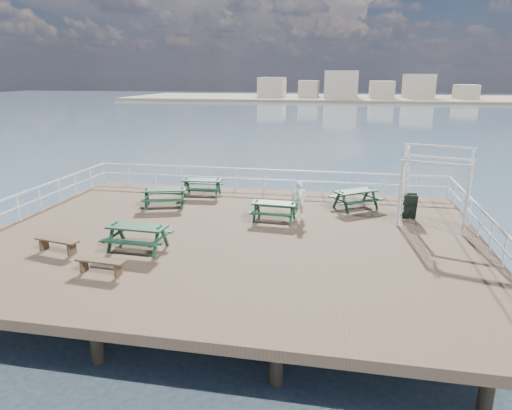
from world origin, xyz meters
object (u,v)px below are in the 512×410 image
Objects in this scene: picnic_table_d at (137,232)px; person at (300,200)px; flat_bench_far at (100,263)px; flat_bench_near at (57,242)px; picnic_table_b at (165,194)px; picnic_table_c at (356,195)px; picnic_table_e at (274,208)px; trellis_arbor at (435,191)px; picnic_table_a at (202,184)px.

person reaches higher than picnic_table_d.
flat_bench_far is at bearing -132.10° from person.
picnic_table_b is at bearing 87.00° from flat_bench_near.
picnic_table_b is 6.08m from person.
flat_bench_far is at bearing -18.55° from flat_bench_near.
picnic_table_c is 1.19× the size of picnic_table_d.
picnic_table_e is at bearing -153.31° from person.
picnic_table_c is 12.13m from flat_bench_near.
person is at bearing 33.79° from picnic_table_e.
person is (-5.17, 0.02, -0.64)m from trellis_arbor.
flat_bench_far is at bearing -95.93° from picnic_table_a.
picnic_table_e is 8.07m from flat_bench_near.
picnic_table_b is 5.21m from picnic_table_e.
picnic_table_a is 10.56m from trellis_arbor.
picnic_table_b is 1.49× the size of person.
picnic_table_d is 1.30× the size of flat_bench_far.
picnic_table_d is at bearing -131.68° from picnic_table_e.
picnic_table_e is (4.05, -3.25, -0.03)m from picnic_table_a.
picnic_table_a is 8.37m from flat_bench_near.
picnic_table_e is at bearing 46.80° from flat_bench_near.
picnic_table_c is (8.34, 1.36, 0.00)m from picnic_table_b.
flat_bench_near is 1.08× the size of person.
person is at bearing 56.01° from flat_bench_far.
picnic_table_c is at bearing 163.61° from trellis_arbor.
flat_bench_far is (0.84, -7.09, -0.26)m from picnic_table_b.
picnic_table_a is 0.63× the size of trellis_arbor.
picnic_table_a is 1.21× the size of flat_bench_near.
picnic_table_b is at bearing 171.43° from person.
flat_bench_near is (-1.44, -5.81, -0.25)m from picnic_table_b.
trellis_arbor is (10.14, 4.54, 0.79)m from picnic_table_d.
picnic_table_a is 1.27× the size of flat_bench_far.
person is (6.05, -0.52, 0.17)m from picnic_table_b.
picnic_table_c reaches higher than flat_bench_far.
picnic_table_b is at bearing 152.80° from picnic_table_c.
flat_bench_far is (-4.26, -6.02, -0.22)m from picnic_table_e.
picnic_table_a is 7.34m from picnic_table_c.
flat_bench_near is at bearing -121.20° from picnic_table_b.
person is at bearing -163.16° from trellis_arbor.
picnic_table_c is (7.29, -0.81, 0.01)m from picnic_table_a.
trellis_arbor is 5.21m from person.
picnic_table_b is 0.93× the size of picnic_table_c.
picnic_table_d is 11.14m from trellis_arbor.
picnic_table_c reaches higher than flat_bench_near.
person is (4.97, 4.56, 0.15)m from picnic_table_d.
picnic_table_b is 11.26m from trellis_arbor.
trellis_arbor is (6.12, 0.54, 0.85)m from picnic_table_e.
picnic_table_d is 2.05m from flat_bench_far.
flat_bench_far is (-7.51, -8.46, -0.26)m from picnic_table_c.
trellis_arbor is (11.22, -0.54, 0.81)m from picnic_table_b.
picnic_table_e is at bearing 59.12° from flat_bench_far.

